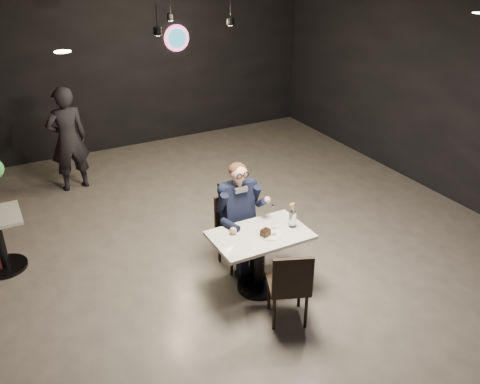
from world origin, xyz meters
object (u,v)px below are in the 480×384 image
chair_near (288,283)px  sundae_glass (292,219)px  main_table (260,261)px  passerby (68,139)px  chair_far (237,233)px  seated_man (237,215)px

chair_near → sundae_glass: (0.40, 0.56, 0.39)m
main_table → sundae_glass: size_ratio=5.70×
passerby → chair_far: bearing=107.6°
seated_man → passerby: passerby is taller
passerby → chair_near: bearing=102.0°
main_table → chair_near: bearing=-90.0°
seated_man → sundae_glass: (0.40, -0.59, 0.13)m
seated_man → chair_far: bearing=-90.0°
chair_far → seated_man: 0.26m
sundae_glass → chair_near: bearing=-125.7°
seated_man → sundae_glass: bearing=-55.4°
main_table → chair_far: 0.56m
chair_near → seated_man: bearing=112.2°
main_table → chair_near: (0.00, -0.60, 0.09)m
main_table → passerby: bearing=109.7°
chair_far → chair_near: 1.15m
sundae_glass → seated_man: bearing=124.6°
main_table → sundae_glass: bearing=-5.1°
chair_near → passerby: (-1.35, 4.37, 0.39)m
chair_far → seated_man: seated_man is taller
chair_near → passerby: passerby is taller
chair_far → chair_near: bearing=-90.0°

